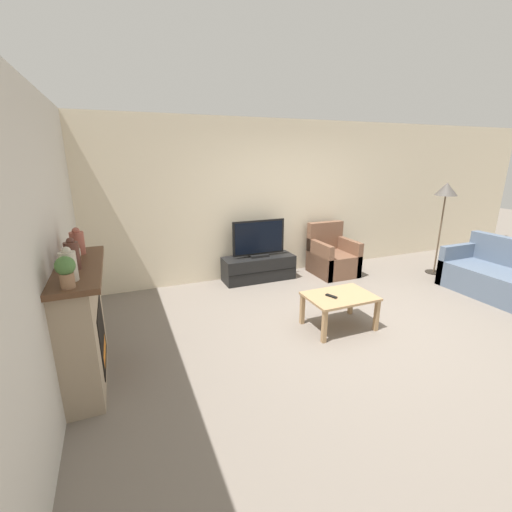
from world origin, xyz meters
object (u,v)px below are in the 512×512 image
Objects in this scene: floor_lamp at (446,194)px; remote at (331,296)px; mantel_vase_left at (68,265)px; tv_stand at (259,268)px; fireplace at (83,323)px; coffee_table at (340,300)px; mantel_vase_centre_left at (72,255)px; mantel_clock at (76,254)px; mantel_vase_right at (77,242)px; tv at (259,240)px; potted_plant at (66,270)px; armchair at (332,258)px.

remote is at bearing -160.36° from floor_lamp.
mantel_vase_left reaches higher than tv_stand.
coffee_table is (2.87, -0.08, -0.21)m from fireplace.
mantel_clock is (0.00, 0.24, -0.06)m from mantel_vase_centre_left.
mantel_clock reaches higher than tv_stand.
remote is at bearing -86.06° from tv_stand.
mantel_vase_left is 5.93m from floor_lamp.
mantel_vase_right is 0.17× the size of floor_lamp.
tv_stand is at bearing 90.00° from tv.
remote is (2.72, 0.32, -0.83)m from mantel_vase_left.
mantel_vase_centre_left reaches higher than remote.
potted_plant is at bearing -136.23° from tv.
mantel_vase_left reaches higher than mantel_clock.
mantel_vase_left reaches higher than tv.
mantel_clock is 5.82m from floor_lamp.
floor_lamp reaches higher than armchair.
remote is at bearing -1.78° from fireplace.
potted_plant is 1.60× the size of remote.
remote is (2.72, 0.49, -0.85)m from potted_plant.
tv is (2.59, 2.31, -0.56)m from mantel_vase_left.
mantel_clock is at bearing 89.82° from mantel_vase_centre_left.
floor_lamp is at bearing 8.50° from mantel_clock.
mantel_clock is 3.29m from tv_stand.
coffee_table is (2.85, 0.02, -0.91)m from mantel_vase_centre_left.
fireplace is 5.00× the size of mantel_vase_right.
tv is 1.12× the size of coffee_table.
mantel_vase_left is 0.82m from mantel_vase_right.
mantel_vase_left is 3.01m from coffee_table.
armchair is (3.96, 2.10, -0.98)m from mantel_vase_left.
mantel_vase_centre_left reaches higher than coffee_table.
mantel_vase_centre_left reaches higher than mantel_vase_right.
mantel_clock is (0.00, 0.55, -0.05)m from mantel_vase_left.
tv_stand is 1.49× the size of coffee_table.
mantel_clock is 0.12× the size of tv_stand.
mantel_vase_right is at bearing -150.07° from tv.
tv is at bearing 97.68° from coffee_table.
floor_lamp is (5.77, 1.00, 0.86)m from fireplace.
floor_lamp reaches higher than potted_plant.
mantel_clock reaches higher than armchair.
tv reaches higher than armchair.
mantel_vase_left reaches higher than mantel_vase_right.
mantel_clock is at bearing 175.63° from coffee_table.
mantel_vase_left is 0.31m from mantel_vase_centre_left.
remote is (2.72, 0.02, -0.84)m from mantel_vase_centre_left.
tv is at bearing 29.93° from mantel_vase_right.
tv is 2.01m from remote.
potted_plant is at bearing -90.06° from mantel_clock.
armchair is at bearing 58.14° from coffee_table.
tv_stand is (2.59, 1.76, -1.01)m from mantel_clock.
mantel_vase_right reaches higher than fireplace.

